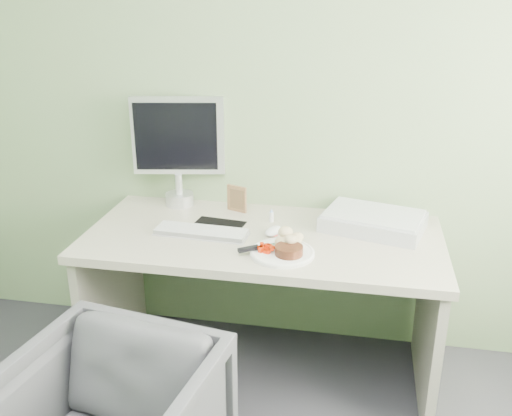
% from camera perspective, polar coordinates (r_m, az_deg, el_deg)
% --- Properties ---
extents(wall_back, '(3.50, 0.00, 3.50)m').
position_cam_1_polar(wall_back, '(2.75, 2.15, 12.41)').
color(wall_back, gray).
rests_on(wall_back, floor).
extents(desk, '(1.60, 0.75, 0.73)m').
position_cam_1_polar(desk, '(2.65, 0.67, -6.31)').
color(desk, beige).
rests_on(desk, floor).
extents(plate, '(0.27, 0.27, 0.01)m').
position_cam_1_polar(plate, '(2.39, 2.64, -4.51)').
color(plate, white).
rests_on(plate, desk).
extents(steak, '(0.15, 0.15, 0.04)m').
position_cam_1_polar(steak, '(2.35, 3.31, -4.25)').
color(steak, black).
rests_on(steak, plate).
extents(potato_pile, '(0.13, 0.10, 0.07)m').
position_cam_1_polar(potato_pile, '(2.42, 3.41, -3.10)').
color(potato_pile, tan).
rests_on(potato_pile, plate).
extents(carrot_heap, '(0.06, 0.05, 0.04)m').
position_cam_1_polar(carrot_heap, '(2.38, 1.11, -3.88)').
color(carrot_heap, red).
rests_on(carrot_heap, plate).
extents(steak_knife, '(0.20, 0.15, 0.02)m').
position_cam_1_polar(steak_knife, '(2.39, 0.05, -3.97)').
color(steak_knife, silver).
rests_on(steak_knife, plate).
extents(mousepad, '(0.26, 0.23, 0.00)m').
position_cam_1_polar(mousepad, '(2.65, -3.99, -1.91)').
color(mousepad, black).
rests_on(mousepad, desk).
extents(keyboard, '(0.42, 0.15, 0.02)m').
position_cam_1_polar(keyboard, '(2.58, -5.50, -2.34)').
color(keyboard, white).
rests_on(keyboard, desk).
extents(computer_mouse, '(0.09, 0.12, 0.04)m').
position_cam_1_polar(computer_mouse, '(2.56, 1.76, -2.32)').
color(computer_mouse, white).
rests_on(computer_mouse, desk).
extents(photo_frame, '(0.10, 0.05, 0.13)m').
position_cam_1_polar(photo_frame, '(2.81, -1.93, 0.94)').
color(photo_frame, '#986A47').
rests_on(photo_frame, desk).
extents(eyedrop_bottle, '(0.02, 0.02, 0.07)m').
position_cam_1_polar(eyedrop_bottle, '(2.70, 1.56, -0.78)').
color(eyedrop_bottle, white).
rests_on(eyedrop_bottle, desk).
extents(scanner, '(0.50, 0.40, 0.07)m').
position_cam_1_polar(scanner, '(2.67, 11.64, -1.38)').
color(scanner, '#B6B9BD').
rests_on(scanner, desk).
extents(monitor, '(0.46, 0.16, 0.55)m').
position_cam_1_polar(monitor, '(2.87, -7.79, 6.25)').
color(monitor, silver).
rests_on(monitor, desk).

